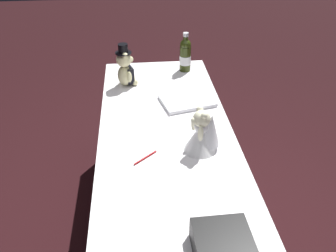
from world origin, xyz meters
The scene contains 7 objects.
ground_plane centered at (0.00, 0.00, 0.00)m, with size 12.00×12.00×0.00m, color black.
reception_table centered at (0.00, 0.00, 0.39)m, with size 2.04×0.72×0.78m, color white.
teddy_bear_groom centered at (0.67, 0.21, 0.89)m, with size 0.14×0.14×0.28m.
teddy_bear_bride centered at (-0.07, -0.17, 0.88)m, with size 0.17×0.21×0.23m.
champagne_bottle centered at (0.86, -0.21, 0.89)m, with size 0.08×0.08×0.28m.
signing_pen centered at (-0.13, 0.13, 0.78)m, with size 0.11×0.12×0.01m.
guestbook centered at (0.40, -0.16, 0.79)m, with size 0.22×0.31×0.02m, color white.
Camera 1 is at (-1.49, 0.15, 1.88)m, focal length 38.37 mm.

